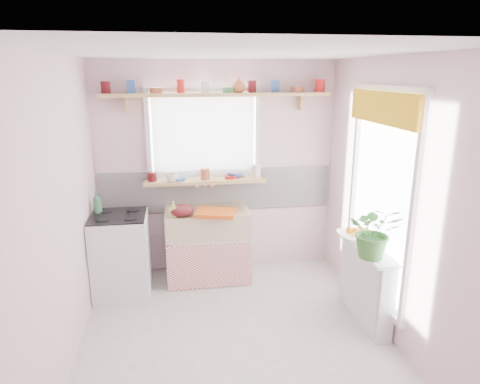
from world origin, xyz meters
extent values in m
plane|color=silver|center=(0.00, 0.00, 0.00)|extent=(3.20, 3.20, 0.00)
plane|color=white|center=(0.00, 0.00, 2.50)|extent=(3.20, 3.20, 0.00)
plane|color=beige|center=(0.00, 1.60, 1.25)|extent=(2.80, 0.00, 2.80)
plane|color=beige|center=(0.00, -1.60, 1.25)|extent=(2.80, 0.00, 2.80)
plane|color=beige|center=(-1.40, 0.00, 1.25)|extent=(0.00, 3.20, 3.20)
plane|color=beige|center=(1.40, 0.00, 1.25)|extent=(0.00, 3.20, 3.20)
cube|color=white|center=(0.00, 1.59, 1.00)|extent=(2.74, 0.03, 0.50)
cube|color=#C88188|center=(0.00, 1.58, 0.80)|extent=(2.74, 0.02, 0.12)
cube|color=white|center=(-0.15, 1.60, 1.65)|extent=(1.20, 0.01, 1.00)
cube|color=white|center=(-0.15, 1.53, 1.65)|extent=(1.15, 0.02, 0.95)
cube|color=white|center=(1.40, 0.20, 1.25)|extent=(0.01, 1.10, 1.90)
cube|color=gold|center=(1.31, 0.20, 2.06)|extent=(0.03, 1.20, 0.28)
cube|color=white|center=(-0.15, 1.30, 0.28)|extent=(0.85, 0.55, 0.55)
cube|color=#C44339|center=(-0.15, 1.02, 0.28)|extent=(0.95, 0.02, 0.53)
cube|color=beige|center=(-0.15, 1.30, 0.70)|extent=(0.95, 0.55, 0.30)
cylinder|color=silver|center=(-0.15, 1.55, 1.10)|extent=(0.03, 0.22, 0.03)
cube|color=white|center=(-1.10, 1.05, 0.45)|extent=(0.58, 0.58, 0.90)
cube|color=black|center=(-1.10, 1.05, 0.91)|extent=(0.56, 0.56, 0.02)
cylinder|color=black|center=(-1.24, 0.91, 0.92)|extent=(0.14, 0.14, 0.01)
cylinder|color=black|center=(-0.96, 0.91, 0.92)|extent=(0.14, 0.14, 0.01)
cylinder|color=black|center=(-1.24, 1.19, 0.92)|extent=(0.14, 0.14, 0.01)
cylinder|color=black|center=(-0.96, 1.19, 0.92)|extent=(0.14, 0.14, 0.01)
cube|color=white|center=(1.30, 0.20, 0.38)|extent=(0.15, 0.90, 0.75)
cube|color=white|center=(1.27, 0.20, 0.76)|extent=(0.22, 0.95, 0.03)
cube|color=#D9B36F|center=(-0.15, 1.48, 1.14)|extent=(1.40, 0.22, 0.04)
cube|color=#D9B36F|center=(0.00, 1.47, 2.12)|extent=(2.52, 0.24, 0.04)
cylinder|color=#590F14|center=(-1.18, 1.47, 2.20)|extent=(0.11, 0.11, 0.12)
cylinder|color=#3359A5|center=(-0.92, 1.47, 2.20)|extent=(0.11, 0.11, 0.12)
cylinder|color=#A55133|center=(-0.66, 1.47, 2.17)|extent=(0.11, 0.11, 0.06)
cylinder|color=red|center=(-0.39, 1.47, 2.20)|extent=(0.11, 0.11, 0.12)
cylinder|color=silver|center=(-0.13, 1.47, 2.20)|extent=(0.11, 0.11, 0.12)
cylinder|color=#3F7F4C|center=(0.13, 1.47, 2.17)|extent=(0.11, 0.11, 0.06)
cylinder|color=#590F14|center=(0.39, 1.47, 2.20)|extent=(0.11, 0.11, 0.12)
cylinder|color=#3359A5|center=(0.66, 1.47, 2.20)|extent=(0.11, 0.11, 0.12)
cylinder|color=#A55133|center=(0.92, 1.47, 2.17)|extent=(0.11, 0.11, 0.06)
cylinder|color=red|center=(1.18, 1.47, 2.20)|extent=(0.11, 0.11, 0.12)
cylinder|color=#590F14|center=(-0.77, 1.48, 1.22)|extent=(0.11, 0.11, 0.12)
cylinder|color=#3359A5|center=(-0.46, 1.48, 1.22)|extent=(0.11, 0.11, 0.12)
cylinder|color=#A55133|center=(-0.15, 1.48, 1.19)|extent=(0.11, 0.11, 0.06)
cylinder|color=red|center=(0.16, 1.48, 1.22)|extent=(0.11, 0.11, 0.12)
cylinder|color=silver|center=(0.47, 1.48, 1.22)|extent=(0.11, 0.11, 0.12)
cube|color=#DA5813|center=(-0.07, 1.10, 0.87)|extent=(0.50, 0.42, 0.04)
ellipsoid|color=#500D14|center=(-0.44, 1.13, 0.91)|extent=(0.35, 0.35, 0.12)
imported|color=#36702D|center=(1.21, -0.07, 1.02)|extent=(0.55, 0.51, 0.49)
imported|color=white|center=(1.21, 0.32, 0.82)|extent=(0.36, 0.36, 0.08)
imported|color=#2B6829|center=(1.21, 0.02, 0.88)|extent=(0.13, 0.10, 0.22)
imported|color=#DBD661|center=(-0.53, 1.10, 0.93)|extent=(0.10, 0.10, 0.17)
imported|color=silver|center=(-0.53, 1.42, 1.21)|extent=(0.14, 0.14, 0.10)
imported|color=#3751B3|center=(0.21, 1.54, 1.19)|extent=(0.22, 0.22, 0.06)
imported|color=#B96438|center=(0.24, 1.46, 2.22)|extent=(0.18, 0.18, 0.17)
imported|color=#3D7B4F|center=(-1.32, 1.16, 1.03)|extent=(0.09, 0.09, 0.24)
sphere|color=orange|center=(1.21, 0.32, 0.88)|extent=(0.08, 0.08, 0.08)
sphere|color=orange|center=(1.27, 0.35, 0.88)|extent=(0.08, 0.08, 0.08)
sphere|color=orange|center=(1.16, 0.34, 0.88)|extent=(0.08, 0.08, 0.08)
cylinder|color=gold|center=(1.23, 0.27, 0.89)|extent=(0.18, 0.04, 0.10)
camera|label=1|loc=(-0.48, -3.34, 2.35)|focal=32.00mm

